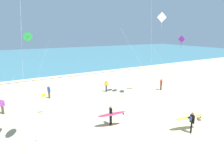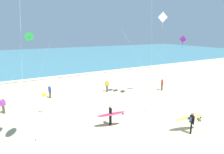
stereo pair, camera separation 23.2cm
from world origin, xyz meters
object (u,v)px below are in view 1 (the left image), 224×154
at_px(bystander_blue_top, 49,92).
at_px(kite_diamond_violet_near, 180,41).
at_px(surfer_trailing, 111,114).
at_px(driftwood_log, 198,118).
at_px(lifeguard_flag, 43,102).
at_px(bystander_yellow_top, 106,86).
at_px(surfer_lead, 191,119).
at_px(bystander_purple_top, 2,106).
at_px(kite_diamond_ivory_far, 160,21).
at_px(kite_delta_emerald_low, 28,37).
at_px(bystander_red_top, 161,84).

bearing_deg(bystander_blue_top, kite_diamond_violet_near, -8.42).
height_order(surfer_trailing, kite_diamond_violet_near, kite_diamond_violet_near).
bearing_deg(driftwood_log, surfer_trailing, 160.24).
relative_size(bystander_blue_top, lifeguard_flag, 0.76).
bearing_deg(driftwood_log, lifeguard_flag, 147.41).
distance_m(bystander_yellow_top, lifeguard_flag, 9.03).
bearing_deg(kite_diamond_violet_near, surfer_lead, -133.93).
bearing_deg(driftwood_log, bystander_yellow_top, 108.59).
bearing_deg(lifeguard_flag, bystander_purple_top, 149.36).
bearing_deg(driftwood_log, bystander_purple_top, 147.83).
bearing_deg(kite_diamond_ivory_far, bystander_blue_top, 157.09).
bearing_deg(bystander_yellow_top, kite_diamond_ivory_far, -38.85).
height_order(kite_diamond_violet_near, bystander_purple_top, kite_diamond_violet_near).
relative_size(surfer_trailing, kite_delta_emerald_low, 0.31).
xyz_separation_m(bystander_purple_top, bystander_blue_top, (4.75, 2.32, 0.00)).
distance_m(surfer_trailing, bystander_purple_top, 10.60).
bearing_deg(kite_diamond_ivory_far, bystander_yellow_top, 141.15).
relative_size(kite_delta_emerald_low, driftwood_log, 7.45).
bearing_deg(driftwood_log, bystander_red_top, 69.30).
bearing_deg(lifeguard_flag, kite_diamond_violet_near, 4.72).
bearing_deg(surfer_lead, bystander_red_top, 58.35).
bearing_deg(kite_delta_emerald_low, surfer_trailing, -71.97).
relative_size(surfer_lead, bystander_purple_top, 1.53).
relative_size(surfer_lead, bystander_blue_top, 1.53).
relative_size(kite_delta_emerald_low, lifeguard_flag, 3.64).
bearing_deg(bystander_red_top, surfer_trailing, -153.33).
height_order(surfer_lead, surfer_trailing, same).
bearing_deg(bystander_yellow_top, kite_delta_emerald_low, 147.02).
bearing_deg(surfer_trailing, bystander_purple_top, 138.47).
xyz_separation_m(surfer_trailing, kite_diamond_violet_near, (15.05, 6.65, 5.26)).
bearing_deg(surfer_lead, surfer_trailing, 142.09).
height_order(kite_diamond_violet_near, kite_diamond_ivory_far, kite_diamond_ivory_far).
distance_m(surfer_trailing, bystander_red_top, 11.84).
distance_m(kite_diamond_ivory_far, driftwood_log, 11.31).
relative_size(surfer_trailing, bystander_yellow_top, 1.50).
bearing_deg(kite_diamond_violet_near, bystander_purple_top, 179.07).
relative_size(kite_diamond_violet_near, kite_diamond_ivory_far, 0.73).
distance_m(surfer_trailing, bystander_yellow_top, 9.13).
xyz_separation_m(kite_delta_emerald_low, bystander_red_top, (15.02, -8.35, -6.23)).
bearing_deg(kite_diamond_violet_near, bystander_blue_top, 171.58).
bearing_deg(surfer_trailing, surfer_lead, -37.91).
xyz_separation_m(surfer_lead, driftwood_log, (2.61, 1.13, -0.95)).
distance_m(bystander_yellow_top, driftwood_log, 11.62).
height_order(kite_delta_emerald_low, bystander_purple_top, kite_delta_emerald_low).
bearing_deg(bystander_red_top, kite_delta_emerald_low, 150.93).
relative_size(bystander_yellow_top, driftwood_log, 1.55).
distance_m(surfer_trailing, kite_delta_emerald_low, 15.57).
bearing_deg(driftwood_log, kite_diamond_violet_near, 51.30).
bearing_deg(bystander_purple_top, bystander_blue_top, 26.06).
height_order(kite_delta_emerald_low, bystander_red_top, kite_delta_emerald_low).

